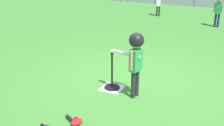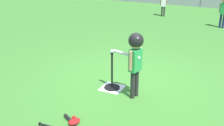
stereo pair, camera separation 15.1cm
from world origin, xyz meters
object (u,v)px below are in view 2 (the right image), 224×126
Objects in this scene: fielder_near_left at (164,2)px; glove_by_plate at (74,121)px; batting_tee at (112,82)px; spare_bat_black at (71,121)px; batter_child at (135,52)px; baseball_on_tee at (112,51)px; fielder_near_right at (224,8)px.

glove_by_plate is (0.92, -8.45, -0.58)m from fielder_near_left.
batting_tee reaches higher than spare_bat_black.
batter_child is at bearing 64.78° from spare_bat_black.
batter_child is at bearing -78.44° from fielder_near_left.
baseball_on_tee is 0.13× the size of spare_bat_black.
batter_child reaches higher than baseball_on_tee.
fielder_near_right is at bearing 75.93° from baseball_on_tee.
glove_by_plate is at bearing -83.76° from fielder_near_left.
fielder_near_left is 2.65m from fielder_near_right.
glove_by_plate is at bearing -90.60° from batting_tee.
spare_bat_black is (-0.06, -1.41, -0.77)m from baseball_on_tee.
fielder_near_right reaches higher than glove_by_plate.
fielder_near_right is 1.95× the size of spare_bat_black.
glove_by_plate is at bearing 19.00° from spare_bat_black.
baseball_on_tee is 0.06× the size of batter_child.
glove_by_plate is (-0.01, -1.40, -0.09)m from batting_tee.
fielder_near_left is 0.87× the size of fielder_near_right.
baseball_on_tee reaches higher than spare_bat_black.
fielder_near_left is 3.93× the size of glove_by_plate.
fielder_near_left is at bearing 158.32° from fielder_near_right.
fielder_near_right reaches higher than baseball_on_tee.
baseball_on_tee is at bearing 0.00° from batting_tee.
baseball_on_tee is at bearing -104.07° from fielder_near_right.
batter_child is 5.17× the size of glove_by_plate.
batting_tee is 0.95m from batter_child.
fielder_near_right is 7.69m from spare_bat_black.
batter_child is 1.65m from spare_bat_black.
batting_tee is at bearing 164.95° from batter_child.
spare_bat_black is (-0.06, -1.41, -0.10)m from batting_tee.
baseball_on_tee is 0.30× the size of glove_by_plate.
batter_child reaches higher than spare_bat_black.
spare_bat_black is (-0.60, -1.27, -0.87)m from batter_child.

